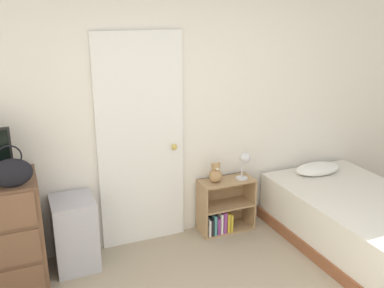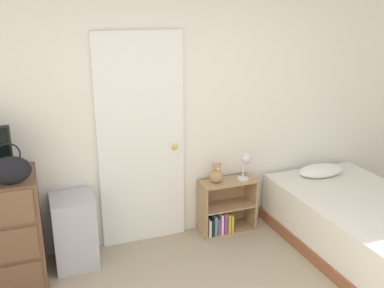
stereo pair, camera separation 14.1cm
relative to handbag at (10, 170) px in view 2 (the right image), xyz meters
name	(u,v)px [view 2 (the right image)]	position (x,y,z in m)	size (l,w,h in m)	color
wall_back	(175,111)	(1.48, 0.52, 0.21)	(10.00, 0.06, 2.55)	white
door_closed	(142,142)	(1.13, 0.47, -0.05)	(0.83, 0.09, 2.04)	white
handbag	(10,170)	(0.00, 0.00, 0.00)	(0.31, 0.09, 0.33)	black
storage_bin	(74,231)	(0.44, 0.27, -0.74)	(0.37, 0.40, 0.65)	#ADADB7
bookshelf	(224,210)	(1.94, 0.34, -0.84)	(0.57, 0.27, 0.56)	tan
teddy_bear	(216,174)	(1.85, 0.34, -0.42)	(0.14, 0.14, 0.21)	tan
desk_lamp	(246,161)	(2.15, 0.30, -0.31)	(0.14, 0.13, 0.28)	silver
bed	(360,223)	(3.01, -0.43, -0.81)	(1.16, 1.82, 0.63)	brown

